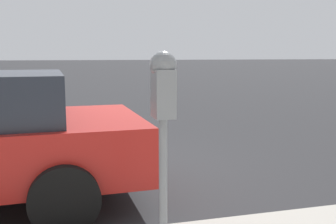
% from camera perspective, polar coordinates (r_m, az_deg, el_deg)
% --- Properties ---
extents(ground_plane, '(220.00, 220.00, 0.00)m').
position_cam_1_polar(ground_plane, '(5.59, -10.44, -8.43)').
color(ground_plane, '#2B2B2D').
extents(parking_meter, '(0.21, 0.19, 1.49)m').
position_cam_1_polar(parking_meter, '(2.76, -0.71, 1.52)').
color(parking_meter, gray).
rests_on(parking_meter, sidewalk).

